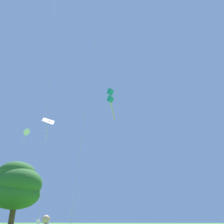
{
  "coord_description": "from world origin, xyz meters",
  "views": [
    {
      "loc": [
        0.93,
        -3.48,
        1.57
      ],
      "look_at": [
        -2.81,
        24.32,
        14.45
      ],
      "focal_mm": 38.02,
      "sensor_mm": 36.0,
      "label": 1
    }
  ],
  "objects_px": {
    "kite_black_large": "(47,126)",
    "kite_teal_box": "(110,97)",
    "tree_right_cluster": "(17,186)",
    "kite_white_distant": "(25,131)"
  },
  "relations": [
    {
      "from": "kite_white_distant",
      "to": "tree_right_cluster",
      "type": "distance_m",
      "value": 15.77
    },
    {
      "from": "kite_teal_box",
      "to": "kite_white_distant",
      "type": "distance_m",
      "value": 22.94
    },
    {
      "from": "kite_teal_box",
      "to": "tree_right_cluster",
      "type": "distance_m",
      "value": 14.18
    },
    {
      "from": "kite_black_large",
      "to": "tree_right_cluster",
      "type": "bearing_deg",
      "value": -74.84
    },
    {
      "from": "kite_teal_box",
      "to": "tree_right_cluster",
      "type": "relative_size",
      "value": 1.75
    },
    {
      "from": "tree_right_cluster",
      "to": "kite_teal_box",
      "type": "bearing_deg",
      "value": -24.68
    },
    {
      "from": "tree_right_cluster",
      "to": "kite_white_distant",
      "type": "bearing_deg",
      "value": 119.22
    },
    {
      "from": "kite_black_large",
      "to": "kite_teal_box",
      "type": "xyz_separation_m",
      "value": [
        15.07,
        -20.29,
        -5.51
      ]
    },
    {
      "from": "kite_black_large",
      "to": "kite_teal_box",
      "type": "relative_size",
      "value": 1.5
    },
    {
      "from": "kite_teal_box",
      "to": "kite_white_distant",
      "type": "xyz_separation_m",
      "value": [
        -16.75,
        15.41,
        2.84
      ]
    }
  ]
}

